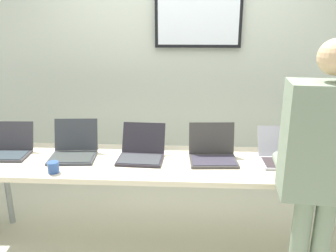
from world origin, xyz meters
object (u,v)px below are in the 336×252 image
workbench (172,167)px  laptop_station_2 (142,151)px  coffee_mug (53,167)px  person (321,161)px  laptop_station_3 (213,152)px  laptop_station_1 (74,149)px  laptop_station_0 (7,148)px  laptop_station_4 (285,154)px

workbench → laptop_station_2: bearing=166.1°
laptop_station_2 → coffee_mug: laptop_station_2 is taller
person → coffee_mug: 1.76m
laptop_station_3 → laptop_station_1: bearing=179.5°
laptop_station_2 → laptop_station_3: size_ratio=1.00×
laptop_station_1 → laptop_station_2: (0.54, -0.01, -0.01)m
laptop_station_1 → coffee_mug: (-0.05, -0.32, -0.02)m
laptop_station_1 → laptop_station_3: bearing=-0.5°
laptop_station_1 → laptop_station_2: laptop_station_1 is taller
laptop_station_0 → coffee_mug: (0.50, -0.32, -0.02)m
laptop_station_1 → coffee_mug: bearing=-99.1°
laptop_station_4 → laptop_station_1: bearing=179.6°
workbench → laptop_station_3: size_ratio=8.43×
laptop_station_4 → person: bearing=-89.7°
laptop_station_2 → laptop_station_4: 1.11m
laptop_station_3 → laptop_station_4: bearing=-0.3°
laptop_station_2 → laptop_station_4: (1.11, -0.01, -0.00)m
laptop_station_4 → laptop_station_2: bearing=179.7°
laptop_station_4 → coffee_mug: laptop_station_4 is taller
laptop_station_0 → laptop_station_2: (1.09, -0.01, -0.00)m
workbench → laptop_station_3: bearing=10.1°
laptop_station_1 → laptop_station_0: bearing=179.5°
workbench → person: size_ratio=1.85×
laptop_station_2 → person: 1.32m
laptop_station_2 → coffee_mug: size_ratio=4.70×
laptop_station_2 → person: person is taller
laptop_station_4 → laptop_station_3: bearing=179.7°
coffee_mug → laptop_station_1: bearing=80.9°
workbench → laptop_station_1: bearing=175.2°
laptop_station_1 → laptop_station_2: 0.54m
laptop_station_3 → coffee_mug: bearing=-165.1°
workbench → person: 1.12m
laptop_station_2 → coffee_mug: (-0.59, -0.31, -0.02)m
workbench → laptop_station_1: laptop_station_1 is taller
coffee_mug → laptop_station_2: bearing=27.5°
laptop_station_2 → person: size_ratio=0.22×
workbench → laptop_station_4: laptop_station_4 is taller
laptop_station_1 → laptop_station_4: laptop_station_1 is taller
laptop_station_1 → laptop_station_2: size_ratio=1.00×
laptop_station_1 → laptop_station_4: 1.65m
laptop_station_3 → person: bearing=-50.6°
laptop_station_2 → coffee_mug: 0.67m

